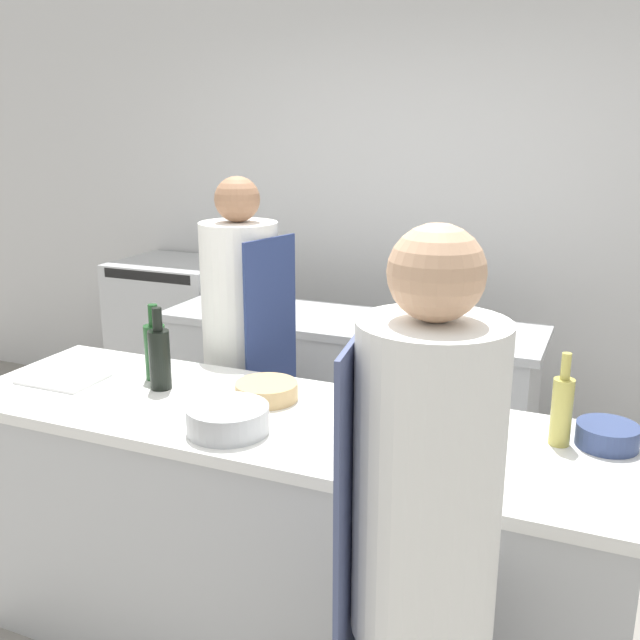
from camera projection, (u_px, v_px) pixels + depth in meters
wall_back at (438, 212)px, 4.21m from camera, size 8.00×0.06×2.80m
prep_counter at (282, 535)px, 2.57m from camera, size 2.39×0.72×0.94m
pass_counter at (348, 404)px, 3.77m from camera, size 1.96×0.59×0.94m
oven_range at (179, 339)px, 4.73m from camera, size 0.74×0.62×1.05m
chef_at_prep_near at (421, 595)px, 1.62m from camera, size 0.36×0.34×1.72m
chef_at_stove at (243, 366)px, 3.21m from camera, size 0.38×0.37×1.69m
bottle_olive_oil at (440, 411)px, 2.16m from camera, size 0.07×0.07×0.31m
bottle_vinegar at (160, 357)px, 2.66m from camera, size 0.08×0.08×0.31m
bottle_wine at (155, 350)px, 2.77m from camera, size 0.08×0.08×0.30m
bottle_cooking_oil at (562, 409)px, 2.19m from camera, size 0.07×0.07×0.30m
bottle_sauce at (402, 380)px, 2.45m from camera, size 0.06×0.06×0.28m
bowl_mixing_large at (267, 391)px, 2.58m from camera, size 0.23×0.23×0.06m
bowl_prep_small at (228, 419)px, 2.30m from camera, size 0.27×0.27×0.09m
bowl_ceramic_blue at (607, 435)px, 2.20m from camera, size 0.19×0.19×0.07m
cutting_board at (63, 379)px, 2.78m from camera, size 0.30×0.23×0.01m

